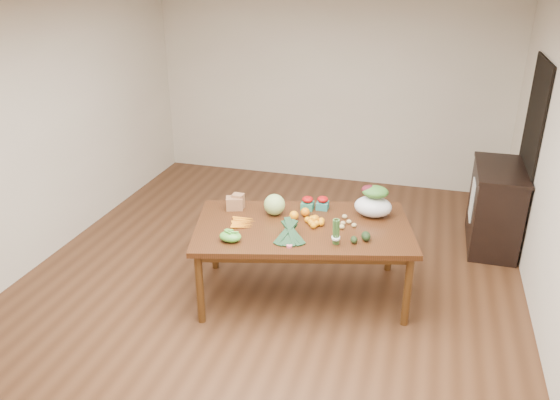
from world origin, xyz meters
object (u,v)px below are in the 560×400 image
(dining_table, at_px, (302,260))
(cabbage, at_px, (274,205))
(asparagus_bundle, at_px, (336,232))
(salad_bag, at_px, (373,203))
(paper_bag, at_px, (234,202))
(cabinet, at_px, (495,207))
(mandarin_cluster, at_px, (314,220))
(kale_bunch, at_px, (289,234))

(dining_table, relative_size, cabbage, 9.65)
(dining_table, distance_m, asparagus_bundle, 0.68)
(salad_bag, bearing_deg, cabbage, -166.48)
(cabbage, distance_m, asparagus_bundle, 0.81)
(asparagus_bundle, height_order, salad_bag, salad_bag)
(paper_bag, distance_m, cabbage, 0.42)
(dining_table, relative_size, cabinet, 1.96)
(cabbage, xyz_separation_m, salad_bag, (0.92, 0.22, 0.04))
(cabinet, height_order, paper_bag, cabinet)
(paper_bag, relative_size, mandarin_cluster, 1.20)
(salad_bag, bearing_deg, cabinet, 43.86)
(cabbage, distance_m, mandarin_cluster, 0.44)
(cabbage, bearing_deg, cabinet, 33.23)
(mandarin_cluster, height_order, kale_bunch, kale_bunch)
(mandarin_cluster, distance_m, asparagus_bundle, 0.42)
(cabinet, bearing_deg, cabbage, -146.77)
(kale_bunch, height_order, asparagus_bundle, asparagus_bundle)
(mandarin_cluster, relative_size, kale_bunch, 0.45)
(dining_table, relative_size, kale_bunch, 4.99)
(dining_table, height_order, asparagus_bundle, asparagus_bundle)
(cabbage, relative_size, mandarin_cluster, 1.15)
(paper_bag, relative_size, kale_bunch, 0.54)
(mandarin_cluster, bearing_deg, kale_bunch, -109.86)
(asparagus_bundle, bearing_deg, dining_table, 127.06)
(paper_bag, bearing_deg, kale_bunch, -36.28)
(asparagus_bundle, bearing_deg, cabinet, 37.03)
(kale_bunch, bearing_deg, paper_bag, 129.35)
(kale_bunch, bearing_deg, mandarin_cluster, 55.77)
(dining_table, distance_m, kale_bunch, 0.57)
(dining_table, height_order, paper_bag, paper_bag)
(asparagus_bundle, bearing_deg, cabbage, 132.67)
(dining_table, height_order, kale_bunch, kale_bunch)
(cabinet, bearing_deg, salad_bag, -136.14)
(cabbage, bearing_deg, asparagus_bundle, -32.96)
(kale_bunch, xyz_separation_m, asparagus_bundle, (0.40, 0.06, 0.05))
(asparagus_bundle, distance_m, salad_bag, 0.71)
(kale_bunch, height_order, salad_bag, salad_bag)
(cabinet, distance_m, cabbage, 2.62)
(cabbage, relative_size, asparagus_bundle, 0.83)
(salad_bag, bearing_deg, kale_bunch, -131.47)
(dining_table, relative_size, mandarin_cluster, 11.08)
(dining_table, bearing_deg, kale_bunch, -111.26)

